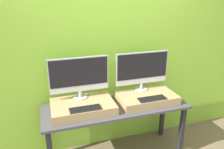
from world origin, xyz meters
The scene contains 8 objects.
wall_back centered at (0.00, 0.66, 1.30)m, with size 8.00×0.04×2.60m.
workbench centered at (0.00, 0.29, 0.65)m, with size 1.71×0.59×0.74m.
wooden_riser_left centered at (-0.39, 0.30, 0.79)m, with size 0.70×0.46×0.10m.
monitor_left centered at (-0.39, 0.44, 1.11)m, with size 0.68×0.17×0.49m.
keyboard_left centered at (-0.39, 0.14, 0.84)m, with size 0.33×0.12×0.01m.
wooden_riser_right centered at (0.39, 0.30, 0.79)m, with size 0.70×0.46×0.10m.
monitor_right centered at (0.39, 0.44, 1.11)m, with size 0.68×0.17×0.49m.
keyboard_right centered at (0.39, 0.14, 0.84)m, with size 0.33×0.12×0.01m.
Camera 1 is at (-0.74, -1.88, 1.97)m, focal length 35.00 mm.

